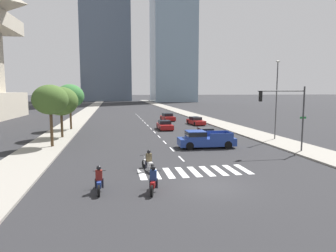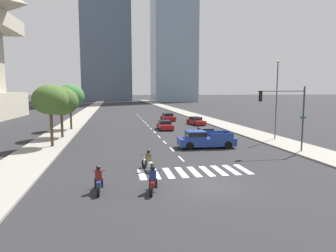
{
  "view_description": "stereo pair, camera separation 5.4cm",
  "coord_description": "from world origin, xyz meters",
  "px_view_note": "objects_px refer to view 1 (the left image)",
  "views": [
    {
      "loc": [
        -5.41,
        -16.17,
        5.52
      ],
      "look_at": [
        0.0,
        13.11,
        2.0
      ],
      "focal_mm": 31.83,
      "sensor_mm": 36.0,
      "label": 1
    },
    {
      "loc": [
        -5.36,
        -16.18,
        5.52
      ],
      "look_at": [
        0.0,
        13.11,
        2.0
      ],
      "focal_mm": 31.83,
      "sensor_mm": 36.0,
      "label": 2
    }
  ],
  "objects_px": {
    "sedan_red_1": "(168,117)",
    "street_lamp_east": "(277,95)",
    "pickup_truck": "(204,139)",
    "sedan_black_2": "(206,134)",
    "sedan_red_0": "(196,121)",
    "motorcycle_lead": "(99,181)",
    "street_tree_third": "(70,96)",
    "street_tree_nearest": "(50,100)",
    "motorcycle_third": "(148,162)",
    "traffic_signal_near": "(287,107)",
    "street_tree_second": "(61,101)",
    "motorcycle_trailing": "(154,181)",
    "sedan_red_3": "(165,125)"
  },
  "relations": [
    {
      "from": "sedan_black_2",
      "to": "sedan_red_3",
      "type": "relative_size",
      "value": 1.04
    },
    {
      "from": "motorcycle_lead",
      "to": "motorcycle_trailing",
      "type": "xyz_separation_m",
      "value": [
        2.94,
        -0.55,
        -0.0
      ]
    },
    {
      "from": "sedan_red_3",
      "to": "street_lamp_east",
      "type": "height_order",
      "value": "street_lamp_east"
    },
    {
      "from": "sedan_black_2",
      "to": "street_tree_nearest",
      "type": "xyz_separation_m",
      "value": [
        -16.34,
        -2.4,
        4.08
      ]
    },
    {
      "from": "motorcycle_lead",
      "to": "street_lamp_east",
      "type": "distance_m",
      "value": 23.8
    },
    {
      "from": "sedan_red_1",
      "to": "sedan_black_2",
      "type": "xyz_separation_m",
      "value": [
        0.5,
        -21.54,
        -0.05
      ]
    },
    {
      "from": "sedan_black_2",
      "to": "traffic_signal_near",
      "type": "relative_size",
      "value": 0.76
    },
    {
      "from": "street_tree_third",
      "to": "motorcycle_lead",
      "type": "bearing_deg",
      "value": -79.48
    },
    {
      "from": "street_tree_nearest",
      "to": "sedan_black_2",
      "type": "bearing_deg",
      "value": 8.34
    },
    {
      "from": "motorcycle_lead",
      "to": "sedan_red_1",
      "type": "bearing_deg",
      "value": -16.63
    },
    {
      "from": "motorcycle_trailing",
      "to": "sedan_red_0",
      "type": "height_order",
      "value": "motorcycle_trailing"
    },
    {
      "from": "sedan_red_0",
      "to": "motorcycle_trailing",
      "type": "bearing_deg",
      "value": -25.11
    },
    {
      "from": "motorcycle_trailing",
      "to": "street_tree_third",
      "type": "bearing_deg",
      "value": 30.22
    },
    {
      "from": "sedan_red_1",
      "to": "street_tree_nearest",
      "type": "xyz_separation_m",
      "value": [
        -15.84,
        -23.94,
        4.03
      ]
    },
    {
      "from": "motorcycle_trailing",
      "to": "sedan_red_3",
      "type": "bearing_deg",
      "value": 3.0
    },
    {
      "from": "street_tree_third",
      "to": "street_lamp_east",
      "type": "bearing_deg",
      "value": -29.16
    },
    {
      "from": "sedan_red_0",
      "to": "traffic_signal_near",
      "type": "distance_m",
      "value": 23.6
    },
    {
      "from": "sedan_red_0",
      "to": "street_tree_third",
      "type": "height_order",
      "value": "street_tree_third"
    },
    {
      "from": "traffic_signal_near",
      "to": "street_tree_nearest",
      "type": "distance_m",
      "value": 21.86
    },
    {
      "from": "motorcycle_lead",
      "to": "sedan_red_1",
      "type": "distance_m",
      "value": 39.32
    },
    {
      "from": "motorcycle_trailing",
      "to": "sedan_red_0",
      "type": "bearing_deg",
      "value": -5.59
    },
    {
      "from": "sedan_red_0",
      "to": "sedan_red_1",
      "type": "xyz_separation_m",
      "value": [
        -3.42,
        7.07,
        0.05
      ]
    },
    {
      "from": "street_lamp_east",
      "to": "traffic_signal_near",
      "type": "bearing_deg",
      "value": -113.43
    },
    {
      "from": "street_tree_nearest",
      "to": "street_tree_second",
      "type": "height_order",
      "value": "street_tree_nearest"
    },
    {
      "from": "sedan_red_1",
      "to": "street_lamp_east",
      "type": "height_order",
      "value": "street_lamp_east"
    },
    {
      "from": "sedan_red_0",
      "to": "sedan_black_2",
      "type": "xyz_separation_m",
      "value": [
        -2.92,
        -14.47,
        0.0
      ]
    },
    {
      "from": "sedan_black_2",
      "to": "traffic_signal_near",
      "type": "height_order",
      "value": "traffic_signal_near"
    },
    {
      "from": "sedan_black_2",
      "to": "street_tree_nearest",
      "type": "bearing_deg",
      "value": -79.46
    },
    {
      "from": "traffic_signal_near",
      "to": "street_tree_third",
      "type": "relative_size",
      "value": 0.92
    },
    {
      "from": "street_lamp_east",
      "to": "street_tree_nearest",
      "type": "relative_size",
      "value": 1.45
    },
    {
      "from": "pickup_truck",
      "to": "sedan_black_2",
      "type": "height_order",
      "value": "pickup_truck"
    },
    {
      "from": "pickup_truck",
      "to": "traffic_signal_near",
      "type": "height_order",
      "value": "traffic_signal_near"
    },
    {
      "from": "street_tree_second",
      "to": "pickup_truck",
      "type": "bearing_deg",
      "value": -30.33
    },
    {
      "from": "street_tree_second",
      "to": "street_tree_third",
      "type": "height_order",
      "value": "street_tree_third"
    },
    {
      "from": "pickup_truck",
      "to": "street_tree_nearest",
      "type": "relative_size",
      "value": 0.94
    },
    {
      "from": "pickup_truck",
      "to": "sedan_red_0",
      "type": "xyz_separation_m",
      "value": [
        4.71,
        19.49,
        -0.23
      ]
    },
    {
      "from": "traffic_signal_near",
      "to": "pickup_truck",
      "type": "bearing_deg",
      "value": -30.9
    },
    {
      "from": "sedan_red_3",
      "to": "street_tree_nearest",
      "type": "relative_size",
      "value": 0.71
    },
    {
      "from": "sedan_black_2",
      "to": "street_lamp_east",
      "type": "distance_m",
      "value": 8.95
    },
    {
      "from": "motorcycle_lead",
      "to": "sedan_red_0",
      "type": "bearing_deg",
      "value": -25.5
    },
    {
      "from": "motorcycle_lead",
      "to": "sedan_red_3",
      "type": "distance_m",
      "value": 26.76
    },
    {
      "from": "pickup_truck",
      "to": "street_tree_second",
      "type": "bearing_deg",
      "value": -28.21
    },
    {
      "from": "motorcycle_third",
      "to": "sedan_black_2",
      "type": "height_order",
      "value": "motorcycle_third"
    },
    {
      "from": "pickup_truck",
      "to": "motorcycle_third",
      "type": "bearing_deg",
      "value": 51.77
    },
    {
      "from": "motorcycle_third",
      "to": "pickup_truck",
      "type": "bearing_deg",
      "value": -57.24
    },
    {
      "from": "motorcycle_trailing",
      "to": "street_tree_second",
      "type": "xyz_separation_m",
      "value": [
        -8.01,
        20.32,
        3.75
      ]
    },
    {
      "from": "street_tree_nearest",
      "to": "street_tree_third",
      "type": "height_order",
      "value": "street_tree_third"
    },
    {
      "from": "motorcycle_lead",
      "to": "sedan_red_0",
      "type": "xyz_separation_m",
      "value": [
        14.19,
        30.75,
        0.0
      ]
    },
    {
      "from": "traffic_signal_near",
      "to": "sedan_red_0",
      "type": "bearing_deg",
      "value": -86.0
    },
    {
      "from": "sedan_red_0",
      "to": "street_tree_nearest",
      "type": "bearing_deg",
      "value": -54.12
    }
  ]
}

